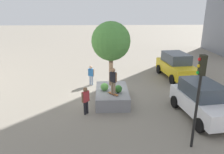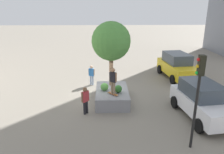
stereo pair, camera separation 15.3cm
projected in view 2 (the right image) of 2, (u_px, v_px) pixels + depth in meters
name	position (u px, v px, depth m)	size (l,w,h in m)	color
ground_plane	(109.00, 98.00, 15.13)	(120.00, 120.00, 0.00)	gray
planter_ledge	(112.00, 95.00, 14.49)	(3.41, 2.15, 0.85)	gray
plaza_tree	(111.00, 41.00, 14.25)	(2.63, 2.63, 4.43)	brown
boxwood_shrub	(118.00, 89.00, 13.81)	(0.50, 0.50, 0.50)	#2D6628
hedge_clump	(105.00, 87.00, 14.12)	(0.53, 0.53, 0.53)	#4C8C3D
skateboard	(113.00, 94.00, 13.53)	(0.73, 0.70, 0.07)	brown
skateboarder	(113.00, 79.00, 13.22)	(0.45, 0.46, 1.68)	#847056
taxi_cab	(177.00, 66.00, 19.03)	(4.98, 2.68, 2.22)	gold
police_car	(202.00, 100.00, 12.22)	(4.70, 2.56, 2.09)	white
traffic_light_corner	(198.00, 87.00, 8.93)	(0.29, 0.34, 4.34)	black
bystander_watching	(85.00, 99.00, 12.63)	(0.47, 0.45, 1.71)	black
passerby_with_bag	(92.00, 74.00, 17.35)	(0.35, 0.52, 1.65)	#8C9EB7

